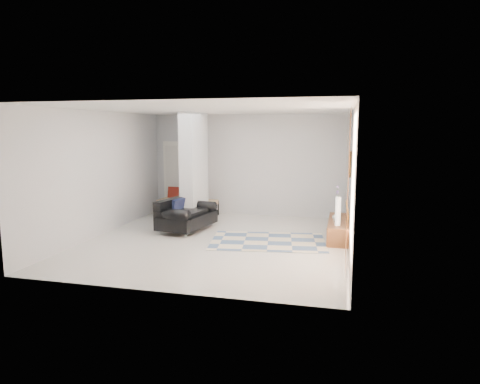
# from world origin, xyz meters

# --- Properties ---
(floor) EXTENTS (6.00, 6.00, 0.00)m
(floor) POSITION_xyz_m (0.00, 0.00, 0.00)
(floor) COLOR silver
(floor) RESTS_ON ground
(ceiling) EXTENTS (6.00, 6.00, 0.00)m
(ceiling) POSITION_xyz_m (0.00, 0.00, 2.80)
(ceiling) COLOR white
(ceiling) RESTS_ON wall_back
(wall_back) EXTENTS (6.00, 0.00, 6.00)m
(wall_back) POSITION_xyz_m (0.00, 3.00, 1.40)
(wall_back) COLOR silver
(wall_back) RESTS_ON ground
(wall_front) EXTENTS (6.00, 0.00, 6.00)m
(wall_front) POSITION_xyz_m (0.00, -3.00, 1.40)
(wall_front) COLOR silver
(wall_front) RESTS_ON ground
(wall_left) EXTENTS (0.00, 6.00, 6.00)m
(wall_left) POSITION_xyz_m (-2.75, 0.00, 1.40)
(wall_left) COLOR silver
(wall_left) RESTS_ON ground
(wall_right) EXTENTS (0.00, 6.00, 6.00)m
(wall_right) POSITION_xyz_m (2.75, 0.00, 1.40)
(wall_right) COLOR silver
(wall_right) RESTS_ON ground
(partition_column) EXTENTS (0.35, 1.20, 2.80)m
(partition_column) POSITION_xyz_m (-1.10, 1.60, 1.40)
(partition_column) COLOR silver
(partition_column) RESTS_ON floor
(hallway_door) EXTENTS (0.85, 0.06, 2.04)m
(hallway_door) POSITION_xyz_m (-2.10, 2.96, 1.02)
(hallway_door) COLOR white
(hallway_door) RESTS_ON floor
(curtain) EXTENTS (0.00, 2.55, 2.55)m
(curtain) POSITION_xyz_m (2.67, -1.15, 1.45)
(curtain) COLOR orange
(curtain) RESTS_ON wall_right
(wall_art) EXTENTS (0.04, 0.45, 0.55)m
(wall_art) POSITION_xyz_m (2.72, 0.90, 1.65)
(wall_art) COLOR #3B2610
(wall_art) RESTS_ON wall_right
(media_console) EXTENTS (0.45, 1.76, 0.80)m
(media_console) POSITION_xyz_m (2.52, 0.90, 0.20)
(media_console) COLOR brown
(media_console) RESTS_ON floor
(loveseat) EXTENTS (1.14, 1.64, 0.76)m
(loveseat) POSITION_xyz_m (-1.06, 0.79, 0.36)
(loveseat) COLOR silver
(loveseat) RESTS_ON floor
(daybed) EXTENTS (1.68, 0.87, 0.77)m
(daybed) POSITION_xyz_m (-1.64, 2.48, 0.42)
(daybed) COLOR black
(daybed) RESTS_ON floor
(area_rug) EXTENTS (2.63, 1.95, 0.01)m
(area_rug) POSITION_xyz_m (1.06, 0.20, 0.01)
(area_rug) COLOR beige
(area_rug) RESTS_ON floor
(cylinder_lamp) EXTENTS (0.11, 0.11, 0.60)m
(cylinder_lamp) POSITION_xyz_m (2.50, 0.37, 0.70)
(cylinder_lamp) COLOR silver
(cylinder_lamp) RESTS_ON media_console
(bronze_figurine) EXTENTS (0.13, 0.13, 0.24)m
(bronze_figurine) POSITION_xyz_m (2.47, 1.35, 0.52)
(bronze_figurine) COLOR #311C15
(bronze_figurine) RESTS_ON media_console
(vase) EXTENTS (0.20, 0.20, 0.20)m
(vase) POSITION_xyz_m (2.47, 0.84, 0.50)
(vase) COLOR silver
(vase) RESTS_ON media_console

